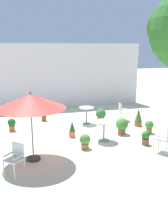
{
  "coord_description": "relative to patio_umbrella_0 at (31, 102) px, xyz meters",
  "views": [
    {
      "loc": [
        -2.59,
        -9.55,
        3.43
      ],
      "look_at": [
        0.0,
        0.04,
        0.94
      ],
      "focal_mm": 41.31,
      "sensor_mm": 36.0,
      "label": 1
    }
  ],
  "objects": [
    {
      "name": "patio_umbrella_0",
      "position": [
        0.0,
        0.0,
        0.0
      ],
      "size": [
        2.12,
        2.12,
        2.16
      ],
      "color": "#2D2D2D",
      "rests_on": "ground"
    },
    {
      "name": "potted_plant_3",
      "position": [
        3.67,
        1.58,
        -1.49
      ],
      "size": [
        0.51,
        0.51,
        0.67
      ],
      "color": "#A15232",
      "rests_on": "ground"
    },
    {
      "name": "potted_plant_4",
      "position": [
        4.03,
        0.27,
        -1.6
      ],
      "size": [
        0.3,
        0.3,
        0.51
      ],
      "color": "brown",
      "rests_on": "ground"
    },
    {
      "name": "ground_plane",
      "position": [
        2.17,
        1.89,
        -1.87
      ],
      "size": [
        60.0,
        60.0,
        0.0
      ],
      "primitive_type": "plane",
      "color": "beige"
    },
    {
      "name": "potted_plant_0",
      "position": [
        3.35,
        3.3,
        -1.49
      ],
      "size": [
        0.47,
        0.47,
        0.68
      ],
      "color": "#AD543D",
      "rests_on": "ground"
    },
    {
      "name": "patio_chair_1",
      "position": [
        4.3,
        -0.57,
        -1.33
      ],
      "size": [
        0.64,
        0.65,
        0.94
      ],
      "color": "silver",
      "rests_on": "ground"
    },
    {
      "name": "potted_plant_5",
      "position": [
        4.83,
        2.44,
        -1.46
      ],
      "size": [
        0.35,
        0.35,
        0.81
      ],
      "color": "#BA592E",
      "rests_on": "ground"
    },
    {
      "name": "potted_plant_1",
      "position": [
        -0.66,
        3.2,
        -1.57
      ],
      "size": [
        0.34,
        0.35,
        0.53
      ],
      "color": "#BF6D42",
      "rests_on": "ground"
    },
    {
      "name": "patio_chair_2",
      "position": [
        4.46,
        3.38,
        -1.37
      ],
      "size": [
        0.5,
        0.51,
        0.86
      ],
      "color": "silver",
      "rests_on": "ground"
    },
    {
      "name": "cafe_table_1",
      "position": [
        2.71,
        1.04,
        -1.33
      ],
      "size": [
        0.78,
        0.78,
        0.76
      ],
      "color": "silver",
      "rests_on": "ground"
    },
    {
      "name": "patio_chair_0",
      "position": [
        -0.53,
        -0.88,
        -1.33
      ],
      "size": [
        0.6,
        0.6,
        0.9
      ],
      "color": "silver",
      "rests_on": "ground"
    },
    {
      "name": "potted_plant_7",
      "position": [
        1.82,
        0.48,
        -1.58
      ],
      "size": [
        0.39,
        0.39,
        0.54
      ],
      "color": "#CE7242",
      "rests_on": "ground"
    },
    {
      "name": "potted_plant_6",
      "position": [
        1.64,
        1.74,
        -1.55
      ],
      "size": [
        0.26,
        0.26,
        0.66
      ],
      "color": "#C67041",
      "rests_on": "ground"
    },
    {
      "name": "potted_plant_8",
      "position": [
        4.81,
        1.4,
        -1.56
      ],
      "size": [
        0.35,
        0.35,
        0.53
      ],
      "color": "#B65F3C",
      "rests_on": "ground"
    },
    {
      "name": "cafe_table_0",
      "position": [
        2.67,
        3.37,
        -1.33
      ],
      "size": [
        0.69,
        0.69,
        0.78
      ],
      "color": "silver",
      "rests_on": "ground"
    },
    {
      "name": "villa_facade",
      "position": [
        2.17,
        7.2,
        -0.03
      ],
      "size": [
        9.65,
        0.3,
        3.67
      ],
      "primitive_type": "cube",
      "color": "white",
      "rests_on": "ground"
    },
    {
      "name": "potted_plant_2",
      "position": [
        0.83,
        4.38,
        -1.59
      ],
      "size": [
        0.3,
        0.3,
        0.5
      ],
      "color": "brown",
      "rests_on": "ground"
    }
  ]
}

